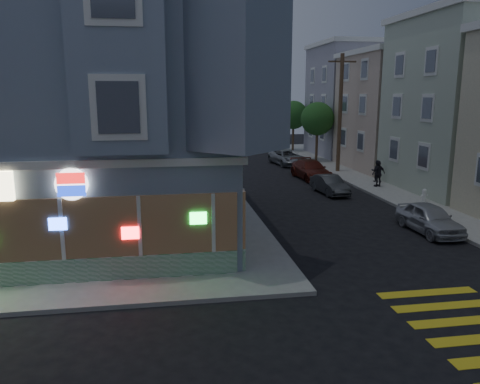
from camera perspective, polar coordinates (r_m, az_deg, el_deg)
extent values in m
plane|color=black|center=(12.67, -1.23, -17.11)|extent=(120.00, 120.00, 0.00)
cube|color=gray|center=(42.34, 26.35, 2.39)|extent=(24.00, 42.00, 0.15)
cube|color=slate|center=(22.44, -21.04, 9.84)|extent=(14.00, 14.00, 11.00)
cube|color=silver|center=(22.54, -20.73, 5.66)|extent=(14.30, 14.30, 0.25)
cube|color=#196B33|center=(16.56, -24.61, -8.98)|extent=(13.60, 0.12, 0.80)
cube|color=#382B1E|center=(16.14, -25.04, -4.31)|extent=(13.60, 0.10, 2.00)
cylinder|color=white|center=(15.38, -19.85, 0.90)|extent=(1.00, 0.12, 1.00)
cube|color=#BA9F8F|center=(41.69, 21.37, 9.01)|extent=(12.00, 8.60, 9.00)
cube|color=gray|center=(49.65, 16.14, 10.55)|extent=(12.00, 8.60, 10.50)
cylinder|color=#4C3826|center=(37.53, 12.09, 9.33)|extent=(0.30, 0.30, 9.00)
cube|color=#4C3826|center=(37.58, 12.36, 15.27)|extent=(2.20, 0.12, 0.12)
cylinder|color=#4C3826|center=(43.44, 9.32, 5.90)|extent=(0.24, 0.24, 3.20)
sphere|color=#214E1B|center=(43.27, 9.42, 8.80)|extent=(3.00, 3.00, 3.00)
cylinder|color=#4C3826|center=(51.05, 6.48, 6.85)|extent=(0.24, 0.24, 3.20)
sphere|color=#214E1B|center=(50.91, 6.54, 9.32)|extent=(3.00, 3.00, 3.00)
imported|color=black|center=(33.89, 16.32, 2.48)|extent=(0.89, 0.81, 1.49)
imported|color=black|center=(32.06, 16.53, 2.15)|extent=(1.07, 0.65, 1.71)
imported|color=#B4B7BD|center=(22.70, 22.09, -3.00)|extent=(1.63, 3.90, 1.32)
imported|color=#35373A|center=(29.74, 10.87, 0.88)|extent=(1.55, 3.65, 1.17)
imported|color=#5B1E14|center=(34.71, 8.64, 2.69)|extent=(2.25, 4.85, 1.37)
imported|color=gray|center=(41.50, 5.80, 4.21)|extent=(2.81, 5.00, 1.32)
cylinder|color=black|center=(16.42, -3.36, -0.11)|extent=(0.17, 0.17, 5.17)
cube|color=black|center=(15.90, -3.36, 6.85)|extent=(0.34, 0.29, 1.09)
sphere|color=black|center=(15.71, -3.32, 8.04)|extent=(0.21, 0.21, 0.21)
sphere|color=black|center=(15.73, -3.30, 6.80)|extent=(0.21, 0.21, 0.21)
sphere|color=#19F23F|center=(15.77, -3.29, 5.56)|extent=(0.21, 0.21, 0.21)
cube|color=black|center=(16.21, -2.39, 0.68)|extent=(0.33, 0.21, 0.33)
cube|color=#FF2614|center=(16.10, -2.35, 0.60)|extent=(0.23, 0.02, 0.23)
cylinder|color=white|center=(28.61, 21.53, -0.50)|extent=(0.22, 0.22, 0.55)
sphere|color=white|center=(28.55, 21.58, 0.14)|extent=(0.24, 0.24, 0.24)
cylinder|color=white|center=(28.60, 21.54, -0.41)|extent=(0.41, 0.11, 0.11)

